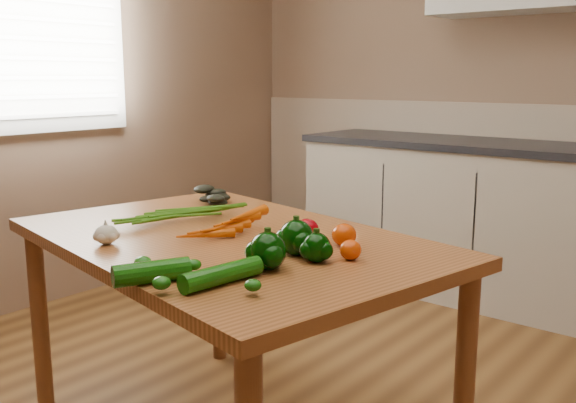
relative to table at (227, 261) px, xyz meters
The scene contains 15 objects.
room 0.60m from the table, 15.66° to the left, with size 4.04×5.04×2.64m.
counter_run 2.11m from the table, 79.65° to the left, with size 2.84×0.64×1.14m.
window_blinds 2.05m from the table, 165.29° to the left, with size 0.08×0.98×1.18m, color silver, non-canonical shape.
table is the anchor object (origin of this frame).
carrot_bunch 0.15m from the table, 158.24° to the left, with size 0.26×0.20×0.07m, color #DF5905, non-canonical shape.
leafy_greens 0.57m from the table, 137.94° to the left, with size 0.20×0.18×0.10m, color black, non-canonical shape.
garlic_bulb 0.39m from the table, 124.61° to the right, with size 0.07×0.07×0.06m, color silver.
pepper_a 0.34m from the table, ahead, with size 0.10×0.10×0.10m, color black.
pepper_b 0.42m from the table, ahead, with size 0.08×0.08×0.08m, color black.
pepper_c 0.41m from the table, 29.04° to the right, with size 0.10×0.10×0.10m, color black.
tomato_a 0.29m from the table, 28.03° to the left, with size 0.07×0.07×0.07m, color #92020B.
tomato_b 0.40m from the table, 20.40° to the left, with size 0.07×0.07×0.07m, color #DD4105.
tomato_c 0.47m from the table, ahead, with size 0.06×0.06×0.06m, color #DD4105.
zucchini_a 0.50m from the table, 46.63° to the right, with size 0.05×0.05×0.23m, color #0D4E08.
zucchini_b 0.51m from the table, 66.92° to the right, with size 0.06×0.06×0.19m, color #0D4E08.
Camera 1 is at (1.24, -1.29, 1.25)m, focal length 40.00 mm.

